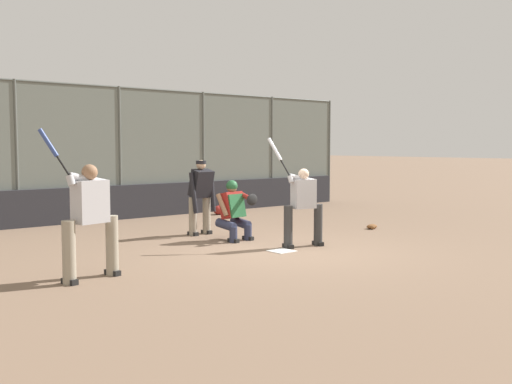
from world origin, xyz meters
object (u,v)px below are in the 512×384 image
at_px(batter_on_deck, 90,217).
at_px(umpire_home, 201,195).
at_px(equipment_bag_dugout_side, 229,209).
at_px(batter_at_plate, 303,204).
at_px(fielding_glove_on_dirt, 372,227).
at_px(catcher_behind_plate, 235,209).
at_px(spare_bat_near_backstop, 242,220).

bearing_deg(batter_on_deck, umpire_home, -157.42).
bearing_deg(equipment_bag_dugout_side, batter_at_plate, 66.81).
relative_size(batter_at_plate, fielding_glove_on_dirt, 6.95).
xyz_separation_m(batter_on_deck, equipment_bag_dugout_side, (-6.79, -5.56, -0.80)).
xyz_separation_m(batter_at_plate, umpire_home, (0.64, -2.58, 0.05)).
relative_size(umpire_home, batter_on_deck, 0.74).
height_order(catcher_behind_plate, spare_bat_near_backstop, catcher_behind_plate).
relative_size(catcher_behind_plate, batter_on_deck, 0.57).
height_order(batter_at_plate, catcher_behind_plate, batter_at_plate).
bearing_deg(batter_at_plate, umpire_home, -63.51).
xyz_separation_m(umpire_home, equipment_bag_dugout_side, (-2.99, -2.91, -0.76)).
height_order(batter_on_deck, spare_bat_near_backstop, batter_on_deck).
bearing_deg(umpire_home, catcher_behind_plate, 90.84).
relative_size(umpire_home, fielding_glove_on_dirt, 5.40).
bearing_deg(batter_on_deck, fielding_glove_on_dirt, 173.94).
bearing_deg(equipment_bag_dugout_side, catcher_behind_plate, 54.15).
relative_size(spare_bat_near_backstop, fielding_glove_on_dirt, 2.68).
bearing_deg(fielding_glove_on_dirt, equipment_bag_dugout_side, -81.80).
xyz_separation_m(spare_bat_near_backstop, fielding_glove_on_dirt, (-1.49, 3.11, 0.02)).
bearing_deg(batter_at_plate, catcher_behind_plate, -57.43).
bearing_deg(batter_on_deck, equipment_bag_dugout_side, -153.02).
xyz_separation_m(batter_at_plate, batter_on_deck, (4.44, 0.07, 0.10)).
bearing_deg(catcher_behind_plate, spare_bat_near_backstop, -138.61).
xyz_separation_m(batter_on_deck, spare_bat_near_backstop, (-5.98, -3.93, -0.90)).
distance_m(batter_on_deck, equipment_bag_dugout_side, 8.81).
relative_size(batter_at_plate, equipment_bag_dugout_side, 1.98).
xyz_separation_m(batter_on_deck, fielding_glove_on_dirt, (-7.47, -0.82, -0.88)).
xyz_separation_m(batter_at_plate, spare_bat_near_backstop, (-1.54, -3.86, -0.81)).
distance_m(batter_on_deck, spare_bat_near_backstop, 7.21).
distance_m(umpire_home, fielding_glove_on_dirt, 4.19).
bearing_deg(batter_at_plate, fielding_glove_on_dirt, -153.50).
distance_m(batter_at_plate, umpire_home, 2.66).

